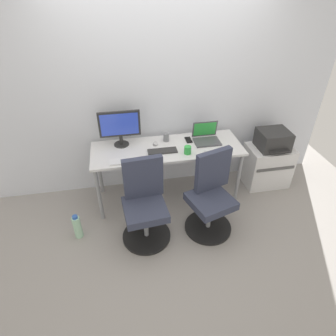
{
  "coord_description": "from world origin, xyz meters",
  "views": [
    {
      "loc": [
        -0.53,
        -2.9,
        2.51
      ],
      "look_at": [
        0.0,
        -0.05,
        0.49
      ],
      "focal_mm": 30.87,
      "sensor_mm": 36.0,
      "label": 1
    }
  ],
  "objects_px": {
    "printer": "(273,140)",
    "desktop_monitor": "(120,126)",
    "office_chair_left": "(145,205)",
    "side_cabinet": "(267,165)",
    "coffee_mug": "(188,150)",
    "open_laptop": "(206,137)",
    "water_bottle_on_floor": "(77,227)",
    "office_chair_right": "(211,197)"
  },
  "relations": [
    {
      "from": "side_cabinet",
      "to": "desktop_monitor",
      "type": "bearing_deg",
      "value": 176.39
    },
    {
      "from": "desktop_monitor",
      "to": "coffee_mug",
      "type": "relative_size",
      "value": 5.22
    },
    {
      "from": "office_chair_left",
      "to": "side_cabinet",
      "type": "distance_m",
      "value": 1.87
    },
    {
      "from": "side_cabinet",
      "to": "printer",
      "type": "distance_m",
      "value": 0.4
    },
    {
      "from": "water_bottle_on_floor",
      "to": "coffee_mug",
      "type": "relative_size",
      "value": 3.37
    },
    {
      "from": "printer",
      "to": "open_laptop",
      "type": "distance_m",
      "value": 0.9
    },
    {
      "from": "coffee_mug",
      "to": "office_chair_left",
      "type": "bearing_deg",
      "value": -143.14
    },
    {
      "from": "water_bottle_on_floor",
      "to": "desktop_monitor",
      "type": "height_order",
      "value": "desktop_monitor"
    },
    {
      "from": "printer",
      "to": "water_bottle_on_floor",
      "type": "bearing_deg",
      "value": -167.63
    },
    {
      "from": "water_bottle_on_floor",
      "to": "desktop_monitor",
      "type": "relative_size",
      "value": 0.65
    },
    {
      "from": "desktop_monitor",
      "to": "side_cabinet",
      "type": "bearing_deg",
      "value": -3.61
    },
    {
      "from": "office_chair_left",
      "to": "office_chair_right",
      "type": "height_order",
      "value": "same"
    },
    {
      "from": "side_cabinet",
      "to": "coffee_mug",
      "type": "relative_size",
      "value": 6.3
    },
    {
      "from": "desktop_monitor",
      "to": "water_bottle_on_floor",
      "type": "bearing_deg",
      "value": -130.86
    },
    {
      "from": "water_bottle_on_floor",
      "to": "open_laptop",
      "type": "distance_m",
      "value": 1.83
    },
    {
      "from": "office_chair_right",
      "to": "office_chair_left",
      "type": "bearing_deg",
      "value": 179.79
    },
    {
      "from": "open_laptop",
      "to": "side_cabinet",
      "type": "bearing_deg",
      "value": -2.22
    },
    {
      "from": "printer",
      "to": "water_bottle_on_floor",
      "type": "relative_size",
      "value": 1.29
    },
    {
      "from": "printer",
      "to": "desktop_monitor",
      "type": "xyz_separation_m",
      "value": [
        -1.92,
        0.12,
        0.31
      ]
    },
    {
      "from": "side_cabinet",
      "to": "coffee_mug",
      "type": "bearing_deg",
      "value": -169.62
    },
    {
      "from": "desktop_monitor",
      "to": "open_laptop",
      "type": "height_order",
      "value": "desktop_monitor"
    },
    {
      "from": "side_cabinet",
      "to": "coffee_mug",
      "type": "height_order",
      "value": "coffee_mug"
    },
    {
      "from": "office_chair_right",
      "to": "water_bottle_on_floor",
      "type": "xyz_separation_m",
      "value": [
        -1.49,
        0.09,
        -0.28
      ]
    },
    {
      "from": "office_chair_left",
      "to": "side_cabinet",
      "type": "xyz_separation_m",
      "value": [
        1.75,
        0.64,
        -0.14
      ]
    },
    {
      "from": "office_chair_right",
      "to": "open_laptop",
      "type": "height_order",
      "value": "open_laptop"
    },
    {
      "from": "water_bottle_on_floor",
      "to": "open_laptop",
      "type": "relative_size",
      "value": 1.0
    },
    {
      "from": "printer",
      "to": "coffee_mug",
      "type": "bearing_deg",
      "value": -169.66
    },
    {
      "from": "water_bottle_on_floor",
      "to": "coffee_mug",
      "type": "bearing_deg",
      "value": 14.18
    },
    {
      "from": "desktop_monitor",
      "to": "open_laptop",
      "type": "distance_m",
      "value": 1.05
    },
    {
      "from": "coffee_mug",
      "to": "water_bottle_on_floor",
      "type": "bearing_deg",
      "value": -165.82
    },
    {
      "from": "water_bottle_on_floor",
      "to": "coffee_mug",
      "type": "distance_m",
      "value": 1.5
    },
    {
      "from": "office_chair_left",
      "to": "coffee_mug",
      "type": "relative_size",
      "value": 10.22
    },
    {
      "from": "open_laptop",
      "to": "office_chair_left",
      "type": "bearing_deg",
      "value": -141.82
    },
    {
      "from": "water_bottle_on_floor",
      "to": "coffee_mug",
      "type": "xyz_separation_m",
      "value": [
        1.31,
        0.33,
        0.65
      ]
    },
    {
      "from": "side_cabinet",
      "to": "water_bottle_on_floor",
      "type": "distance_m",
      "value": 2.57
    },
    {
      "from": "office_chair_left",
      "to": "printer",
      "type": "distance_m",
      "value": 1.88
    },
    {
      "from": "printer",
      "to": "desktop_monitor",
      "type": "distance_m",
      "value": 1.95
    },
    {
      "from": "side_cabinet",
      "to": "water_bottle_on_floor",
      "type": "xyz_separation_m",
      "value": [
        -2.5,
        -0.55,
        -0.14
      ]
    },
    {
      "from": "printer",
      "to": "water_bottle_on_floor",
      "type": "height_order",
      "value": "printer"
    },
    {
      "from": "office_chair_left",
      "to": "open_laptop",
      "type": "xyz_separation_m",
      "value": [
        0.85,
        0.67,
        0.38
      ]
    },
    {
      "from": "office_chair_left",
      "to": "coffee_mug",
      "type": "height_order",
      "value": "office_chair_left"
    },
    {
      "from": "printer",
      "to": "open_laptop",
      "type": "relative_size",
      "value": 1.29
    }
  ]
}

